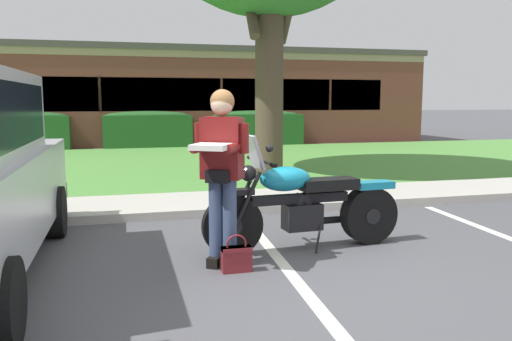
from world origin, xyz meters
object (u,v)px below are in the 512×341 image
(hedge_center_right, at_px, (257,127))
(motorcycle, at_px, (311,204))
(rider_person, at_px, (222,163))
(handbag, at_px, (237,257))
(hedge_center_left, at_px, (148,129))
(brick_building, at_px, (103,97))
(hedge_left, at_px, (25,131))

(hedge_center_right, bearing_deg, motorcycle, -102.62)
(rider_person, distance_m, handbag, 0.89)
(hedge_center_left, bearing_deg, handbag, -90.10)
(motorcycle, bearing_deg, handbag, -149.14)
(handbag, bearing_deg, hedge_center_left, 89.90)
(motorcycle, bearing_deg, brick_building, 97.80)
(hedge_center_left, bearing_deg, rider_person, -90.53)
(brick_building, bearing_deg, hedge_center_left, -73.35)
(motorcycle, height_order, brick_building, brick_building)
(hedge_center_right, bearing_deg, handbag, -105.99)
(hedge_left, relative_size, hedge_center_right, 0.85)
(motorcycle, relative_size, rider_person, 1.32)
(handbag, bearing_deg, hedge_left, 105.79)
(motorcycle, relative_size, hedge_center_right, 0.72)
(hedge_left, height_order, brick_building, brick_building)
(hedge_center_right, height_order, brick_building, brick_building)
(motorcycle, xyz_separation_m, handbag, (-0.95, -0.57, -0.34))
(rider_person, xyz_separation_m, hedge_center_left, (0.12, 13.01, -0.36))
(handbag, xyz_separation_m, hedge_center_left, (0.02, 13.21, 0.51))
(rider_person, relative_size, hedge_center_left, 0.60)
(handbag, distance_m, hedge_center_right, 13.75)
(rider_person, xyz_separation_m, hedge_center_right, (3.88, 13.01, -0.36))
(rider_person, height_order, brick_building, brick_building)
(handbag, relative_size, hedge_center_right, 0.11)
(motorcycle, height_order, hedge_center_left, motorcycle)
(rider_person, relative_size, hedge_left, 0.64)
(motorcycle, height_order, rider_person, rider_person)
(rider_person, bearing_deg, hedge_left, 105.62)
(motorcycle, xyz_separation_m, hedge_center_left, (-0.93, 12.64, 0.16))
(motorcycle, distance_m, rider_person, 1.23)
(rider_person, xyz_separation_m, handbag, (0.10, -0.19, -0.86))
(motorcycle, xyz_separation_m, rider_person, (-1.05, -0.38, 0.52))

